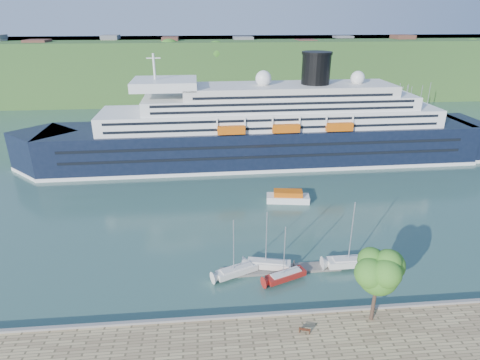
# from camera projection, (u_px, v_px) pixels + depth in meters

# --- Properties ---
(ground) EXTENTS (400.00, 400.00, 0.00)m
(ground) POSITION_uv_depth(u_px,v_px,m) (274.00, 320.00, 48.72)
(ground) COLOR #31584F
(ground) RESTS_ON ground
(far_hillside) EXTENTS (400.00, 50.00, 24.00)m
(far_hillside) POSITION_uv_depth(u_px,v_px,m) (219.00, 67.00, 177.19)
(far_hillside) COLOR #2B5221
(far_hillside) RESTS_ON ground
(quay_coping) EXTENTS (220.00, 0.50, 0.30)m
(quay_coping) POSITION_uv_depth(u_px,v_px,m) (274.00, 314.00, 48.09)
(quay_coping) COLOR slate
(quay_coping) RESTS_ON promenade
(cruise_ship) EXTENTS (117.50, 18.87, 26.33)m
(cruise_ship) POSITION_uv_depth(u_px,v_px,m) (263.00, 109.00, 95.42)
(cruise_ship) COLOR black
(cruise_ship) RESTS_ON ground
(park_bench) EXTENTS (1.44, 0.90, 0.86)m
(park_bench) POSITION_uv_depth(u_px,v_px,m) (305.00, 329.00, 45.34)
(park_bench) COLOR #442013
(park_bench) RESTS_ON promenade
(promenade_tree) EXTENTS (6.20, 6.20, 10.27)m
(promenade_tree) POSITION_uv_depth(u_px,v_px,m) (377.00, 283.00, 45.50)
(promenade_tree) COLOR #31671B
(promenade_tree) RESTS_ON promenade
(floating_pontoon) EXTENTS (17.54, 2.43, 0.39)m
(floating_pontoon) POSITION_uv_depth(u_px,v_px,m) (280.00, 269.00, 58.01)
(floating_pontoon) COLOR slate
(floating_pontoon) RESTS_ON ground
(sailboat_white_near) EXTENTS (6.90, 4.34, 8.66)m
(sailboat_white_near) POSITION_uv_depth(u_px,v_px,m) (237.00, 250.00, 55.22)
(sailboat_white_near) COLOR silver
(sailboat_white_near) RESTS_ON ground
(sailboat_red) EXTENTS (6.59, 3.98, 8.24)m
(sailboat_red) POSITION_uv_depth(u_px,v_px,m) (287.00, 255.00, 54.29)
(sailboat_red) COLOR maroon
(sailboat_red) RESTS_ON ground
(sailboat_white_far) EXTENTS (7.90, 2.26, 10.18)m
(sailboat_white_far) POSITION_uv_depth(u_px,v_px,m) (355.00, 238.00, 56.72)
(sailboat_white_far) COLOR silver
(sailboat_white_far) RESTS_ON ground
(tender_launch) EXTENTS (8.74, 4.05, 2.33)m
(tender_launch) POSITION_uv_depth(u_px,v_px,m) (288.00, 196.00, 78.72)
(tender_launch) COLOR #C4530B
(tender_launch) RESTS_ON ground
(sailboat_extra) EXTENTS (7.15, 3.42, 8.90)m
(sailboat_extra) POSITION_uv_depth(u_px,v_px,m) (270.00, 243.00, 56.56)
(sailboat_extra) COLOR silver
(sailboat_extra) RESTS_ON ground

